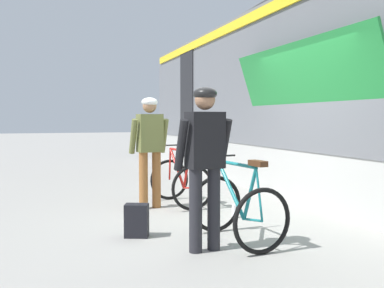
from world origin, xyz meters
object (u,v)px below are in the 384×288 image
object	(u,v)px
bicycle_far_red	(181,181)
backpack_on_platform	(137,221)
bicycle_near_teal	(237,208)
cyclist_near_in_dark	(205,154)
water_bottle_near_the_bikes	(235,211)
cyclist_far_in_olive	(150,142)

from	to	relation	value
bicycle_far_red	backpack_on_platform	xyz separation A→B (m)	(-1.10, -1.71, -0.20)
bicycle_near_teal	backpack_on_platform	distance (m)	1.23
cyclist_near_in_dark	water_bottle_near_the_bikes	world-z (taller)	cyclist_near_in_dark
water_bottle_near_the_bikes	cyclist_near_in_dark	bearing A→B (deg)	-126.02
cyclist_far_in_olive	water_bottle_near_the_bikes	world-z (taller)	cyclist_far_in_olive
water_bottle_near_the_bikes	cyclist_far_in_olive	bearing A→B (deg)	132.84
bicycle_near_teal	cyclist_near_in_dark	bearing A→B (deg)	-158.95
backpack_on_platform	bicycle_far_red	bearing A→B (deg)	78.79
bicycle_near_teal	backpack_on_platform	xyz separation A→B (m)	(-1.05, 0.61, -0.20)
bicycle_far_red	water_bottle_near_the_bikes	xyz separation A→B (m)	(0.45, -1.16, -0.31)
backpack_on_platform	water_bottle_near_the_bikes	xyz separation A→B (m)	(1.55, 0.55, -0.10)
bicycle_near_teal	bicycle_far_red	xyz separation A→B (m)	(0.05, 2.31, 0.00)
cyclist_near_in_dark	backpack_on_platform	bearing A→B (deg)	126.20
cyclist_near_in_dark	backpack_on_platform	size ratio (longest dim) A/B	4.40
bicycle_near_teal	water_bottle_near_the_bikes	xyz separation A→B (m)	(0.50, 1.16, -0.31)
cyclist_near_in_dark	water_bottle_near_the_bikes	xyz separation A→B (m)	(0.97, 1.34, -0.96)
water_bottle_near_the_bikes	bicycle_near_teal	bearing A→B (deg)	-113.40
cyclist_near_in_dark	bicycle_near_teal	world-z (taller)	cyclist_near_in_dark
cyclist_near_in_dark	backpack_on_platform	distance (m)	1.30
cyclist_far_in_olive	bicycle_near_teal	bearing A→B (deg)	-77.57
cyclist_far_in_olive	backpack_on_platform	distance (m)	1.91
bicycle_far_red	water_bottle_near_the_bikes	distance (m)	1.28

